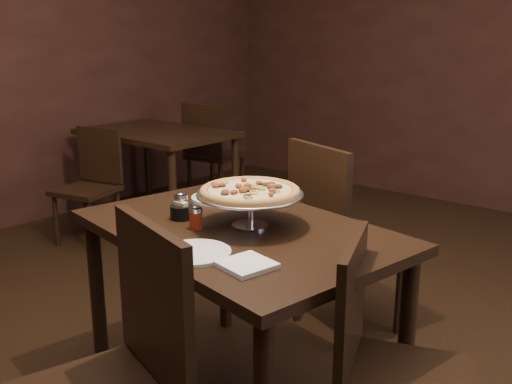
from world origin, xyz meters
The scene contains 16 objects.
room centered at (0.06, 0.03, 1.40)m, with size 6.04×7.04×2.84m.
dining_table centered at (-0.04, -0.06, 0.68)m, with size 1.38×1.05×0.78m.
background_table centered at (-2.20, 1.41, 0.66)m, with size 1.22×0.81×0.76m.
pizza_stand centered at (0.00, -0.03, 0.92)m, with size 0.42×0.42×0.17m.
parmesan_shaker centered at (-0.31, -0.11, 0.83)m, with size 0.06×0.06×0.10m.
pepper_flake_shaker centered at (-0.15, -0.18, 0.83)m, with size 0.05×0.05×0.09m.
packet_caddy centered at (-0.28, -0.13, 0.81)m, with size 0.09×0.09×0.07m.
napkin_stack centered at (0.25, -0.35, 0.79)m, with size 0.16×0.16×0.02m, color white.
plate_left centered at (-0.36, 0.18, 0.79)m, with size 0.26×0.26×0.01m, color white.
plate_near centered at (0.04, -0.38, 0.79)m, with size 0.24×0.24×0.01m, color white.
serving_spatula centered at (0.03, -0.11, 0.92)m, with size 0.15×0.15×0.02m.
chair_far centered at (-0.05, 0.71, 0.55)m, with size 0.60×0.60×1.00m.
chair_near centered at (0.11, -0.78, 0.54)m, with size 0.57×0.57×0.99m.
chair_side centered at (0.64, -0.12, 0.48)m, with size 0.53×0.53×0.89m.
bg_chair_far centered at (-2.19, 2.02, 0.51)m, with size 0.49×0.49×0.93m.
bg_chair_near centered at (-2.21, 0.76, 0.46)m, with size 0.48×0.48×0.85m.
Camera 1 is at (1.36, -1.65, 1.50)m, focal length 40.00 mm.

